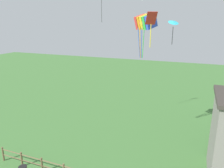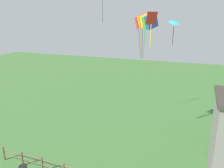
% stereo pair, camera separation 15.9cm
% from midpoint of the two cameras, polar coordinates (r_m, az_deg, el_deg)
% --- Properties ---
extents(kite_rainbow_parafoil, '(2.23, 2.08, 3.63)m').
position_cam_midpoint_polar(kite_rainbow_parafoil, '(18.55, 9.19, 15.75)').
color(kite_rainbow_parafoil, '#E54C8C').
extents(kite_cyan_delta, '(1.05, 1.04, 1.80)m').
position_cam_midpoint_polar(kite_cyan_delta, '(17.11, 16.15, 14.96)').
color(kite_cyan_delta, '#2DB2C6').
extents(kite_red_diamond, '(0.80, 0.74, 2.16)m').
position_cam_midpoint_polar(kite_red_diamond, '(14.16, 10.53, 15.51)').
color(kite_red_diamond, red).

